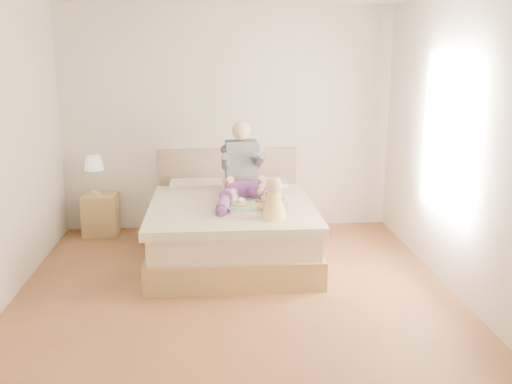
{
  "coord_description": "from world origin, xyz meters",
  "views": [
    {
      "loc": [
        -0.19,
        -4.85,
        2.15
      ],
      "look_at": [
        0.26,
        0.92,
        0.73
      ],
      "focal_mm": 40.0,
      "sensor_mm": 36.0,
      "label": 1
    }
  ],
  "objects": [
    {
      "name": "baby",
      "position": [
        0.38,
        0.35,
        0.77
      ],
      "size": [
        0.26,
        0.35,
        0.4
      ],
      "rotation": [
        0.0,
        0.0,
        0.01
      ],
      "color": "#FFCA50",
      "rests_on": "bed"
    },
    {
      "name": "adult",
      "position": [
        0.14,
        1.14,
        0.86
      ],
      "size": [
        0.71,
        1.03,
        0.84
      ],
      "rotation": [
        0.0,
        0.0,
        0.08
      ],
      "color": "#6A327F",
      "rests_on": "bed"
    },
    {
      "name": "nightstand",
      "position": [
        -1.55,
        1.88,
        0.25
      ],
      "size": [
        0.41,
        0.36,
        0.5
      ],
      "rotation": [
        0.0,
        0.0,
        0.01
      ],
      "color": "olive",
      "rests_on": "ground"
    },
    {
      "name": "room",
      "position": [
        0.08,
        0.01,
        1.51
      ],
      "size": [
        4.02,
        4.22,
        2.71
      ],
      "color": "brown",
      "rests_on": "ground"
    },
    {
      "name": "lamp",
      "position": [
        -1.59,
        1.91,
        0.84
      ],
      "size": [
        0.22,
        0.22,
        0.46
      ],
      "color": "silver",
      "rests_on": "nightstand"
    },
    {
      "name": "bed",
      "position": [
        0.0,
        1.08,
        0.32
      ],
      "size": [
        1.7,
        2.18,
        1.0
      ],
      "color": "olive",
      "rests_on": "ground"
    },
    {
      "name": "tray",
      "position": [
        0.19,
        0.76,
        0.64
      ],
      "size": [
        0.55,
        0.46,
        0.14
      ],
      "rotation": [
        0.0,
        0.0,
        0.15
      ],
      "color": "silver",
      "rests_on": "bed"
    }
  ]
}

